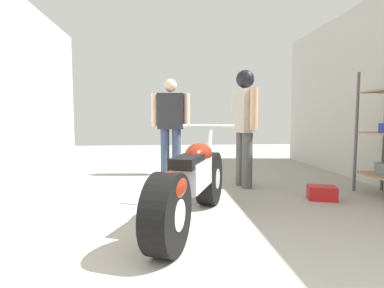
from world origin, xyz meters
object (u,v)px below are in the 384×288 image
mechanic_in_blue (171,121)px  red_toolbox (322,193)px  mechanic_with_helmet (245,118)px  motorcycle_maroon_cruiser (192,184)px

mechanic_in_blue → red_toolbox: mechanic_in_blue is taller
mechanic_with_helmet → red_toolbox: (0.78, -0.81, -0.94)m
mechanic_with_helmet → mechanic_in_blue: bearing=135.5°
motorcycle_maroon_cruiser → mechanic_in_blue: size_ratio=1.15×
mechanic_in_blue → motorcycle_maroon_cruiser: bearing=-86.8°
motorcycle_maroon_cruiser → mechanic_in_blue: (-0.15, 2.61, 0.57)m
motorcycle_maroon_cruiser → mechanic_in_blue: bearing=93.2°
mechanic_in_blue → mechanic_with_helmet: size_ratio=0.99×
mechanic_in_blue → mechanic_with_helmet: 1.50m
motorcycle_maroon_cruiser → mechanic_in_blue: 2.68m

